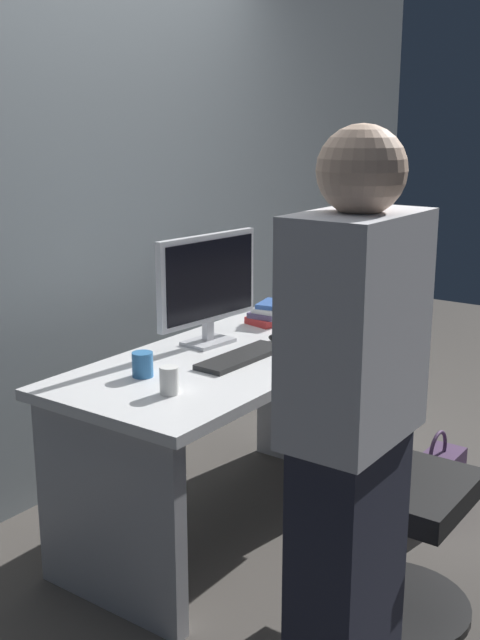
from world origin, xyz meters
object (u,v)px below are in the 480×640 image
at_px(monitor, 208,283).
at_px(keyboard, 241,357).
at_px(cup_by_monitor, 143,364).
at_px(book_stack, 271,313).
at_px(person_at_desk, 351,439).
at_px(desk, 230,408).
at_px(mouse, 279,338).
at_px(cup_near_keyboard, 169,380).
at_px(handbag, 436,484).
at_px(cell_phone, 331,332).
at_px(office_chair, 385,491).

distance_m(monitor, keyboard, 0.36).
bearing_deg(cup_by_monitor, keyboard, -24.56).
bearing_deg(book_stack, person_at_desk, -139.07).
relative_size(desk, book_stack, 7.05).
xyz_separation_m(desk, mouse, (0.26, -0.06, 0.24)).
distance_m(cup_near_keyboard, cup_by_monitor, 0.22).
distance_m(person_at_desk, book_stack, 1.58).
bearing_deg(cup_by_monitor, person_at_desk, -105.82).
height_order(mouse, cup_near_keyboard, cup_near_keyboard).
distance_m(monitor, cup_near_keyboard, 0.65).
bearing_deg(keyboard, mouse, 3.90).
relative_size(desk, monitor, 2.81).
height_order(desk, mouse, mouse).
distance_m(desk, cup_near_keyboard, 0.56).
height_order(cup_by_monitor, handbag, cup_by_monitor).
distance_m(monitor, cup_by_monitor, 0.52).
distance_m(cup_by_monitor, handbag, 1.40).
bearing_deg(cup_near_keyboard, cup_by_monitor, 66.85).
xyz_separation_m(mouse, cup_near_keyboard, (-0.75, -0.04, 0.03)).
xyz_separation_m(desk, keyboard, (-0.02, -0.07, 0.23)).
distance_m(mouse, handbag, 0.92).
height_order(cup_by_monitor, cell_phone, cup_by_monitor).
relative_size(mouse, cup_by_monitor, 1.10).
bearing_deg(desk, handbag, -48.41).
xyz_separation_m(desk, book_stack, (0.51, 0.14, 0.27)).
xyz_separation_m(monitor, cup_near_keyboard, (-0.56, -0.26, -0.21)).
xyz_separation_m(monitor, cell_phone, (0.45, -0.33, -0.25)).
relative_size(cup_near_keyboard, book_stack, 0.45).
distance_m(office_chair, person_at_desk, 0.69).
height_order(book_stack, handbag, book_stack).
xyz_separation_m(person_at_desk, mouse, (0.94, 0.83, -0.08)).
height_order(person_at_desk, cell_phone, person_at_desk).
bearing_deg(handbag, mouse, 118.42).
bearing_deg(mouse, person_at_desk, -138.64).
xyz_separation_m(desk, person_at_desk, (-0.68, -0.89, 0.32)).
distance_m(office_chair, book_stack, 1.16).
bearing_deg(cup_near_keyboard, handbag, -27.59).
bearing_deg(office_chair, monitor, 76.71).
height_order(person_at_desk, cup_by_monitor, person_at_desk).
xyz_separation_m(desk, cup_by_monitor, (-0.40, 0.10, 0.27)).
bearing_deg(cup_near_keyboard, person_at_desk, -103.88).
relative_size(desk, cell_phone, 10.55).
xyz_separation_m(person_at_desk, cup_by_monitor, (0.28, 0.99, -0.05)).
distance_m(desk, person_at_desk, 1.17).
xyz_separation_m(book_stack, handbag, (0.07, -0.80, -0.65)).
bearing_deg(monitor, cup_by_monitor, -172.12).
distance_m(desk, cell_phone, 0.60).
height_order(cup_by_monitor, book_stack, book_stack).
height_order(keyboard, handbag, keyboard).
bearing_deg(mouse, cell_phone, -21.11).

